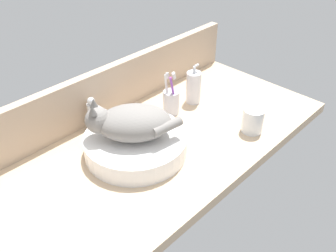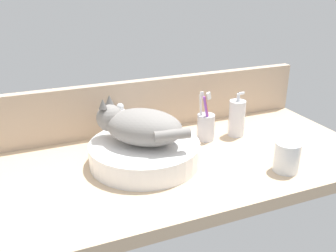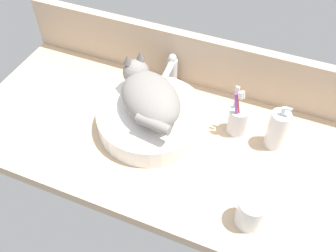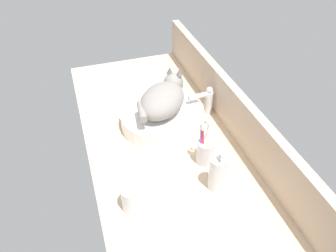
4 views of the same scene
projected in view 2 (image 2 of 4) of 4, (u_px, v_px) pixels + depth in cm
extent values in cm
cube|color=#D1B28E|center=(170.00, 167.00, 123.70)|extent=(138.09, 62.41, 4.00)
cube|color=tan|center=(140.00, 105.00, 144.20)|extent=(138.09, 3.60, 19.89)
cylinder|color=white|center=(145.00, 153.00, 120.98)|extent=(35.76, 35.76, 7.03)
ellipsoid|color=gray|center=(144.00, 127.00, 117.53)|extent=(29.95, 29.37, 11.00)
sphere|color=gray|center=(110.00, 118.00, 120.60)|extent=(8.80, 8.80, 8.80)
cone|color=#635F5B|center=(103.00, 104.00, 116.93)|extent=(2.80, 2.80, 3.20)
cone|color=#635F5B|center=(109.00, 100.00, 120.76)|extent=(2.80, 2.80, 3.20)
cylinder|color=gray|center=(172.00, 135.00, 110.74)|extent=(11.33, 4.65, 3.20)
cylinder|color=silver|center=(121.00, 124.00, 138.52)|extent=(3.60, 3.60, 11.00)
cylinder|color=silver|center=(125.00, 116.00, 132.52)|extent=(2.87, 10.13, 2.20)
sphere|color=silver|center=(120.00, 107.00, 135.96)|extent=(2.80, 2.80, 2.80)
cylinder|color=silver|center=(237.00, 118.00, 140.20)|extent=(6.10, 6.10, 13.68)
cylinder|color=silver|center=(238.00, 97.00, 137.05)|extent=(1.20, 1.20, 2.80)
cylinder|color=silver|center=(241.00, 93.00, 136.94)|extent=(2.20, 1.00, 1.00)
cylinder|color=silver|center=(206.00, 127.00, 137.27)|extent=(6.40, 6.40, 9.73)
cylinder|color=#D13838|center=(208.00, 118.00, 134.77)|extent=(4.55, 1.17, 16.81)
cube|color=white|center=(209.00, 95.00, 131.52)|extent=(1.69, 0.84, 2.61)
cylinder|color=white|center=(201.00, 118.00, 135.17)|extent=(1.13, 3.51, 16.95)
cube|color=white|center=(202.00, 95.00, 131.92)|extent=(1.23, 1.16, 2.51)
cylinder|color=purple|center=(207.00, 119.00, 134.06)|extent=(3.99, 1.61, 16.90)
cube|color=white|center=(208.00, 96.00, 130.81)|extent=(1.62, 0.90, 2.61)
cylinder|color=white|center=(287.00, 157.00, 115.53)|extent=(7.93, 7.93, 9.49)
cylinder|color=silver|center=(286.00, 164.00, 116.41)|extent=(6.97, 6.97, 4.85)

